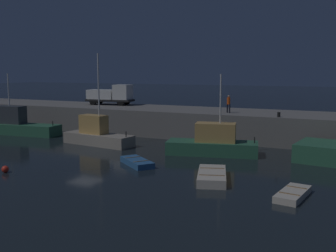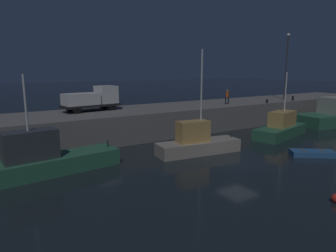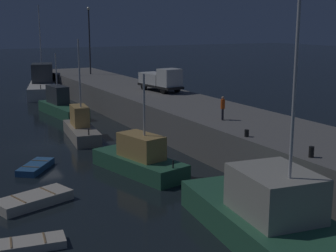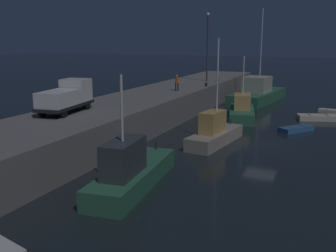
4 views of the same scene
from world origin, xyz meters
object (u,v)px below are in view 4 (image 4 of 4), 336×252
(fishing_boat_orange, at_px, (214,133))
(dinghy_red_small, at_px, (318,117))
(bollard_central, at_px, (218,80))
(fishing_boat_blue, at_px, (131,171))
(lamp_post_east, at_px, (207,42))
(fishing_trawler_red, at_px, (257,93))
(rowboat_blue_far, at_px, (333,111))
(utility_truck, at_px, (66,97))
(dockworker, at_px, (177,82))
(fishing_trawler_green, at_px, (242,110))
(bollard_west, at_px, (206,85))
(dinghy_orange_near, at_px, (296,129))

(fishing_boat_orange, relative_size, dinghy_red_small, 1.92)
(bollard_central, bearing_deg, fishing_boat_blue, -171.93)
(lamp_post_east, bearing_deg, bollard_central, -101.85)
(fishing_trawler_red, height_order, bollard_central, fishing_trawler_red)
(rowboat_blue_far, bearing_deg, bollard_central, 82.05)
(utility_truck, distance_m, dockworker, 15.97)
(fishing_trawler_red, xyz_separation_m, rowboat_blue_far, (-5.06, -9.83, -0.94))
(fishing_trawler_green, xyz_separation_m, bollard_central, (9.72, 5.65, 2.11))
(fishing_boat_blue, relative_size, dockworker, 5.16)
(dinghy_red_small, bearing_deg, rowboat_blue_far, -14.93)
(dinghy_red_small, bearing_deg, bollard_west, 82.27)
(rowboat_blue_far, height_order, lamp_post_east, lamp_post_east)
(dinghy_red_small, height_order, rowboat_blue_far, dinghy_red_small)
(fishing_boat_blue, height_order, lamp_post_east, lamp_post_east)
(fishing_boat_blue, distance_m, bollard_west, 27.53)
(bollard_central, bearing_deg, dinghy_red_small, -118.64)
(fishing_boat_blue, xyz_separation_m, dinghy_orange_near, (18.99, -7.06, -0.79))
(fishing_boat_orange, xyz_separation_m, fishing_trawler_green, (11.32, 0.42, 0.02))
(dinghy_orange_near, distance_m, bollard_central, 18.10)
(fishing_trawler_red, bearing_deg, rowboat_blue_far, -117.25)
(fishing_trawler_green, bearing_deg, fishing_boat_orange, -177.88)
(dinghy_orange_near, distance_m, lamp_post_east, 20.74)
(fishing_trawler_red, height_order, fishing_boat_orange, fishing_trawler_red)
(fishing_trawler_green, bearing_deg, fishing_boat_blue, 177.38)
(fishing_boat_orange, relative_size, dockworker, 4.82)
(bollard_west, height_order, bollard_central, bollard_central)
(fishing_boat_orange, bearing_deg, rowboat_blue_far, -24.07)
(dinghy_orange_near, bearing_deg, fishing_trawler_green, 57.59)
(dockworker, xyz_separation_m, bollard_west, (5.20, -1.70, -0.78))
(bollard_central, bearing_deg, fishing_boat_orange, -163.91)
(fishing_trawler_red, distance_m, fishing_trawler_green, 12.79)
(rowboat_blue_far, distance_m, dockworker, 18.60)
(dinghy_orange_near, bearing_deg, lamp_post_east, 43.83)
(fishing_boat_orange, bearing_deg, dinghy_red_small, -27.20)
(dinghy_orange_near, bearing_deg, fishing_boat_blue, 159.61)
(lamp_post_east, bearing_deg, dockworker, -179.33)
(bollard_west, bearing_deg, fishing_boat_blue, -170.68)
(dinghy_red_small, relative_size, dockworker, 2.51)
(dinghy_red_small, bearing_deg, dinghy_orange_near, 166.52)
(fishing_boat_blue, distance_m, dinghy_red_small, 26.75)
(fishing_boat_orange, bearing_deg, fishing_boat_blue, 172.75)
(fishing_trawler_red, bearing_deg, lamp_post_east, 112.73)
(dinghy_red_small, xyz_separation_m, dockworker, (-3.43, 14.72, 3.49))
(utility_truck, distance_m, bollard_west, 21.42)
(dinghy_orange_near, relative_size, dockworker, 2.00)
(fishing_boat_orange, distance_m, bollard_west, 16.82)
(fishing_boat_blue, height_order, dinghy_red_small, fishing_boat_blue)
(rowboat_blue_far, relative_size, bollard_west, 7.42)
(rowboat_blue_far, xyz_separation_m, bollard_central, (2.03, 14.56, 2.87))
(fishing_boat_blue, relative_size, lamp_post_east, 1.01)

